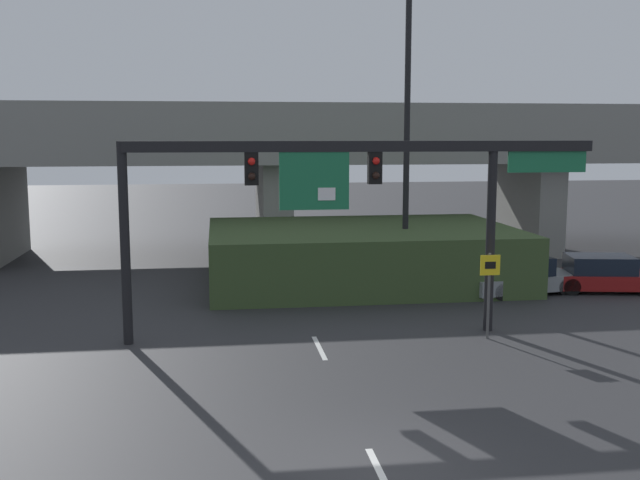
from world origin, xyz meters
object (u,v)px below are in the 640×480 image
object	(u,v)px
highway_light_pole_near	(407,117)
signal_gantry	(348,181)
parked_sedan_mid_right	(603,275)
parked_sedan_near_right	(520,277)
speed_limit_sign	(489,283)

from	to	relation	value
highway_light_pole_near	signal_gantry	bearing A→B (deg)	-116.46
parked_sedan_mid_right	parked_sedan_near_right	bearing A→B (deg)	-168.83
signal_gantry	parked_sedan_near_right	distance (m)	9.97
speed_limit_sign	highway_light_pole_near	distance (m)	9.71
highway_light_pole_near	parked_sedan_near_right	xyz separation A→B (m)	(3.91, -2.33, -6.06)
parked_sedan_near_right	parked_sedan_mid_right	world-z (taller)	parked_sedan_near_right
speed_limit_sign	parked_sedan_near_right	distance (m)	6.97
parked_sedan_near_right	signal_gantry	bearing A→B (deg)	-159.17
signal_gantry	parked_sedan_mid_right	size ratio (longest dim) A/B	2.85
signal_gantry	parked_sedan_near_right	bearing A→B (deg)	33.67
parked_sedan_mid_right	speed_limit_sign	bearing A→B (deg)	-128.10
signal_gantry	parked_sedan_near_right	world-z (taller)	signal_gantry
parked_sedan_mid_right	highway_light_pole_near	bearing A→B (deg)	173.29
highway_light_pole_near	parked_sedan_mid_right	bearing A→B (deg)	-17.57
signal_gantry	highway_light_pole_near	bearing A→B (deg)	63.54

